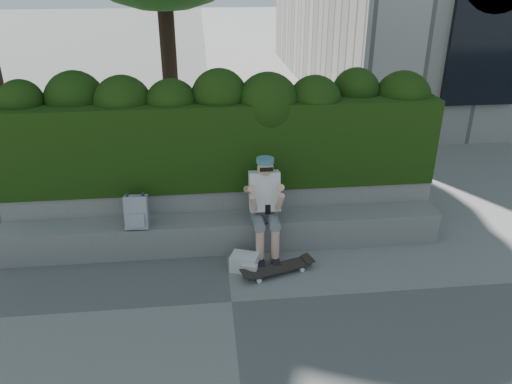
{
  "coord_description": "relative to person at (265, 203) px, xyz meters",
  "views": [
    {
      "loc": [
        -0.23,
        -4.79,
        3.67
      ],
      "look_at": [
        0.4,
        1.0,
        0.95
      ],
      "focal_mm": 35.0,
      "sensor_mm": 36.0,
      "label": 1
    }
  ],
  "objects": [
    {
      "name": "ground",
      "position": [
        -0.53,
        -1.07,
        -0.75
      ],
      "size": [
        80.0,
        80.0,
        0.0
      ],
      "primitive_type": "plane",
      "color": "slate",
      "rests_on": "ground"
    },
    {
      "name": "bench_ledge",
      "position": [
        -0.53,
        0.18,
        -0.53
      ],
      "size": [
        6.0,
        0.45,
        0.45
      ],
      "primitive_type": "cube",
      "color": "gray",
      "rests_on": "ground"
    },
    {
      "name": "planter_wall",
      "position": [
        -0.53,
        0.66,
        -0.38
      ],
      "size": [
        6.0,
        0.5,
        0.75
      ],
      "primitive_type": "cube",
      "color": "gray",
      "rests_on": "ground"
    },
    {
      "name": "hedge",
      "position": [
        -0.53,
        0.88,
        0.6
      ],
      "size": [
        6.0,
        1.0,
        1.2
      ],
      "primitive_type": "cube",
      "color": "black",
      "rests_on": "planter_wall"
    },
    {
      "name": "person",
      "position": [
        0.0,
        0.0,
        0.0
      ],
      "size": [
        0.4,
        0.76,
        1.38
      ],
      "color": "slate",
      "rests_on": "ground"
    },
    {
      "name": "skateboard",
      "position": [
        0.1,
        -0.54,
        -0.68
      ],
      "size": [
        0.9,
        0.47,
        0.09
      ],
      "rotation": [
        0.0,
        0.0,
        0.31
      ],
      "color": "black",
      "rests_on": "ground"
    },
    {
      "name": "backpack_plaid",
      "position": [
        -1.69,
        0.08,
        -0.08
      ],
      "size": [
        0.31,
        0.17,
        0.44
      ],
      "primitive_type": "cube",
      "rotation": [
        0.0,
        0.0,
        -0.04
      ],
      "color": "silver",
      "rests_on": "bench_ledge"
    },
    {
      "name": "backpack_ground",
      "position": [
        -0.31,
        -0.41,
        -0.64
      ],
      "size": [
        0.4,
        0.35,
        0.22
      ],
      "primitive_type": "cube",
      "rotation": [
        0.0,
        0.0,
        -0.37
      ],
      "color": "silver",
      "rests_on": "ground"
    }
  ]
}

